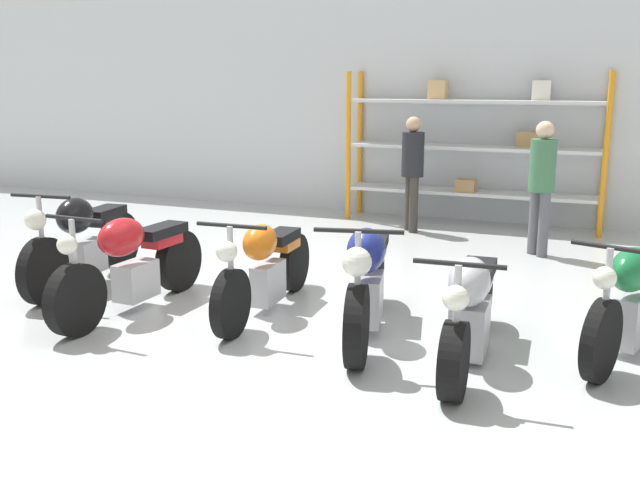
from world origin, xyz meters
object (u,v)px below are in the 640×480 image
object	(u,v)px
motorcycle_black	(83,240)
motorcycle_green	(634,298)
person_browsing	(542,177)
motorcycle_orange	(265,266)
person_near_rack	(413,165)
shelving_rack	(475,143)
motorcycle_silver	(470,309)
motorcycle_red	(132,263)
motorcycle_blue	(367,281)

from	to	relation	value
motorcycle_black	motorcycle_green	size ratio (longest dim) A/B	1.04
person_browsing	motorcycle_green	bearing A→B (deg)	61.79
motorcycle_orange	person_near_rack	world-z (taller)	person_near_rack
motorcycle_orange	person_near_rack	xyz separation A→B (m)	(0.29, 4.16, 0.53)
shelving_rack	motorcycle_silver	distance (m)	5.62
motorcycle_black	motorcycle_silver	world-z (taller)	motorcycle_black
motorcycle_silver	person_near_rack	size ratio (longest dim) A/B	1.27
motorcycle_orange	person_browsing	world-z (taller)	person_browsing
shelving_rack	motorcycle_silver	world-z (taller)	shelving_rack
motorcycle_orange	person_near_rack	size ratio (longest dim) A/B	1.27
shelving_rack	motorcycle_green	world-z (taller)	shelving_rack
motorcycle_green	person_near_rack	size ratio (longest dim) A/B	1.19
motorcycle_red	motorcycle_orange	distance (m)	1.28
motorcycle_black	person_near_rack	xyz separation A→B (m)	(2.50, 4.09, 0.47)
motorcycle_black	person_browsing	size ratio (longest dim) A/B	1.22
shelving_rack	motorcycle_blue	bearing A→B (deg)	-89.39
motorcycle_black	shelving_rack	bearing A→B (deg)	140.70
motorcycle_green	motorcycle_black	bearing A→B (deg)	-71.21
motorcycle_green	person_browsing	distance (m)	3.37
motorcycle_red	motorcycle_silver	xyz separation A→B (m)	(3.21, 0.00, -0.05)
motorcycle_red	motorcycle_blue	size ratio (longest dim) A/B	0.99
motorcycle_blue	motorcycle_silver	size ratio (longest dim) A/B	1.02
motorcycle_black	motorcycle_silver	xyz separation A→B (m)	(4.23, -0.51, -0.09)
motorcycle_red	motorcycle_blue	world-z (taller)	motorcycle_blue
motorcycle_silver	person_browsing	distance (m)	3.82
shelving_rack	motorcycle_green	size ratio (longest dim) A/B	1.94
shelving_rack	motorcycle_orange	distance (m)	5.18
motorcycle_black	motorcycle_silver	distance (m)	4.26
motorcycle_orange	motorcycle_blue	xyz separation A→B (m)	(1.08, -0.20, 0.03)
shelving_rack	motorcycle_black	distance (m)	5.96
person_browsing	shelving_rack	bearing A→B (deg)	-102.40
motorcycle_blue	motorcycle_green	size ratio (longest dim) A/B	1.09
shelving_rack	motorcycle_blue	xyz separation A→B (m)	(0.06, -5.22, -0.76)
shelving_rack	person_near_rack	distance (m)	1.16
shelving_rack	motorcycle_green	distance (m)	5.37
motorcycle_green	person_browsing	bearing A→B (deg)	-144.07
motorcycle_silver	person_browsing	xyz separation A→B (m)	(0.15, 3.78, 0.57)
motorcycle_black	person_near_rack	bearing A→B (deg)	142.34
person_browsing	person_near_rack	xyz separation A→B (m)	(-1.87, 0.82, -0.01)
motorcycle_red	person_near_rack	bearing A→B (deg)	164.36
motorcycle_blue	motorcycle_silver	distance (m)	0.97
motorcycle_red	motorcycle_orange	world-z (taller)	motorcycle_red
person_near_rack	motorcycle_blue	bearing A→B (deg)	64.55
motorcycle_red	motorcycle_orange	xyz separation A→B (m)	(1.20, 0.45, -0.02)
person_browsing	motorcycle_red	bearing A→B (deg)	1.90
motorcycle_red	motorcycle_black	bearing A→B (deg)	-114.53
motorcycle_silver	motorcycle_green	size ratio (longest dim) A/B	1.07
shelving_rack	motorcycle_red	size ratio (longest dim) A/B	1.79
motorcycle_orange	motorcycle_silver	distance (m)	2.07
motorcycle_black	person_browsing	xyz separation A→B (m)	(4.37, 3.27, 0.49)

